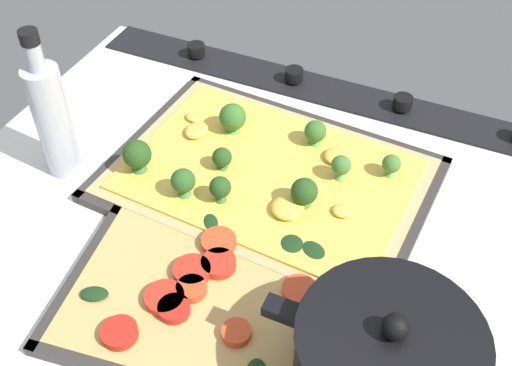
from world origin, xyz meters
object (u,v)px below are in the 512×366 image
Objects in this scene: cooking_pot at (384,365)px; broccoli_pizza at (264,173)px; baking_tray_front at (268,181)px; baking_tray_back at (203,292)px; oil_bottle at (52,118)px; veggie_pizza_back at (204,288)px.

broccoli_pizza is at bearing -45.53° from cooking_pot.
baking_tray_front is 1.30× the size of baking_tray_back.
oil_bottle is at bearing -16.63° from cooking_pot.
oil_bottle reaches higher than cooking_pot.
broccoli_pizza reaches higher than baking_tray_back.
broccoli_pizza is 27.17cm from oil_bottle.
baking_tray_front is 18.76cm from baking_tray_back.
oil_bottle reaches higher than baking_tray_back.
baking_tray_front is 2.03× the size of oil_bottle.
broccoli_pizza is 1.91× the size of oil_bottle.
veggie_pizza_back is 1.25× the size of cooking_pot.
broccoli_pizza is at bearing -162.04° from oil_bottle.
baking_tray_back is (-0.99, 18.64, -1.32)cm from broccoli_pizza.
baking_tray_front is at bearing -46.38° from cooking_pot.
baking_tray_back is 1.36× the size of cooking_pot.
baking_tray_front is 18.79cm from veggie_pizza_back.
broccoli_pizza reaches higher than baking_tray_front.
broccoli_pizza is 18.69cm from veggie_pizza_back.
veggie_pizza_back reaches higher than baking_tray_back.
cooking_pot reaches higher than baking_tray_back.
oil_bottle is (26.02, -10.53, 8.10)cm from baking_tray_back.
oil_bottle is (25.03, 8.11, 6.78)cm from broccoli_pizza.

